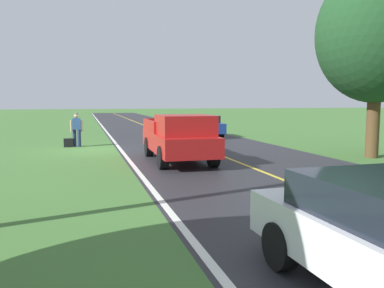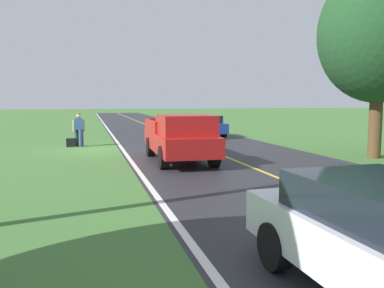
# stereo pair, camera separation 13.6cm
# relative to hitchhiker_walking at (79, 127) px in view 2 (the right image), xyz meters

# --- Properties ---
(ground_plane) EXTENTS (200.00, 200.00, 0.00)m
(ground_plane) POSITION_rel_hitchhiker_walking_xyz_m (-0.89, 1.58, -0.98)
(ground_plane) COLOR #427033
(road_surface) EXTENTS (8.26, 120.00, 0.00)m
(road_surface) POSITION_rel_hitchhiker_walking_xyz_m (-5.98, 1.58, -0.98)
(road_surface) COLOR #28282D
(road_surface) RESTS_ON ground
(lane_edge_line) EXTENTS (0.16, 117.60, 0.00)m
(lane_edge_line) POSITION_rel_hitchhiker_walking_xyz_m (-2.03, 1.58, -0.98)
(lane_edge_line) COLOR silver
(lane_edge_line) RESTS_ON ground
(lane_centre_line) EXTENTS (0.14, 117.60, 0.00)m
(lane_centre_line) POSITION_rel_hitchhiker_walking_xyz_m (-5.98, 1.58, -0.98)
(lane_centre_line) COLOR gold
(lane_centre_line) RESTS_ON ground
(hitchhiker_walking) EXTENTS (0.62, 0.51, 1.75)m
(hitchhiker_walking) POSITION_rel_hitchhiker_walking_xyz_m (0.00, 0.00, 0.00)
(hitchhiker_walking) COLOR navy
(hitchhiker_walking) RESTS_ON ground
(suitcase_carried) EXTENTS (0.47, 0.23, 0.44)m
(suitcase_carried) POSITION_rel_hitchhiker_walking_xyz_m (0.41, 0.11, -0.76)
(suitcase_carried) COLOR black
(suitcase_carried) RESTS_ON ground
(pickup_truck_passing) EXTENTS (2.17, 5.43, 1.82)m
(pickup_truck_passing) POSITION_rel_hitchhiker_walking_xyz_m (-3.85, 6.42, -0.01)
(pickup_truck_passing) COLOR #B21919
(pickup_truck_passing) RESTS_ON ground
(tree_far_side_near) EXTENTS (4.82, 4.82, 7.78)m
(tree_far_side_near) POSITION_rel_hitchhiker_walking_xyz_m (-11.78, 7.34, 4.01)
(tree_far_side_near) COLOR brown
(tree_far_side_near) RESTS_ON ground
(sedan_near_oncoming) EXTENTS (1.99, 4.43, 1.41)m
(sedan_near_oncoming) POSITION_rel_hitchhiker_walking_xyz_m (-7.82, -3.68, -0.23)
(sedan_near_oncoming) COLOR navy
(sedan_near_oncoming) RESTS_ON ground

